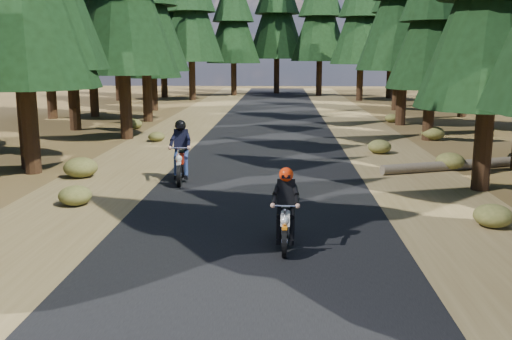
{
  "coord_description": "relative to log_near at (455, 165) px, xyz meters",
  "views": [
    {
      "loc": [
        0.58,
        -11.12,
        3.63
      ],
      "look_at": [
        0.0,
        1.5,
        1.1
      ],
      "focal_mm": 40.0,
      "sensor_mm": 36.0,
      "label": 1
    }
  ],
  "objects": [
    {
      "name": "ground",
      "position": [
        -6.2,
        -7.29,
        -0.16
      ],
      "size": [
        120.0,
        120.0,
        0.0
      ],
      "primitive_type": "plane",
      "color": "#443518",
      "rests_on": "ground"
    },
    {
      "name": "understory_shrubs",
      "position": [
        -5.2,
        -0.69,
        0.11
      ],
      "size": [
        15.11,
        31.5,
        0.61
      ],
      "color": "#474C1E",
      "rests_on": "ground"
    },
    {
      "name": "log_near",
      "position": [
        0.0,
        0.0,
        0.0
      ],
      "size": [
        5.13,
        2.2,
        0.32
      ],
      "primitive_type": "cylinder",
      "rotation": [
        0.0,
        1.57,
        0.36
      ],
      "color": "#4C4233",
      "rests_on": "ground"
    },
    {
      "name": "shoulder_l",
      "position": [
        -10.8,
        -2.29,
        -0.16
      ],
      "size": [
        3.2,
        100.0,
        0.01
      ],
      "primitive_type": "cube",
      "color": "brown",
      "rests_on": "ground"
    },
    {
      "name": "rider_follow",
      "position": [
        -8.57,
        -2.19,
        0.45
      ],
      "size": [
        0.79,
        2.07,
        1.8
      ],
      "rotation": [
        0.0,
        0.0,
        3.23
      ],
      "color": "maroon",
      "rests_on": "road"
    },
    {
      "name": "shoulder_r",
      "position": [
        -1.6,
        -2.29,
        -0.16
      ],
      "size": [
        3.2,
        100.0,
        0.01
      ],
      "primitive_type": "cube",
      "color": "brown",
      "rests_on": "ground"
    },
    {
      "name": "rider_lead",
      "position": [
        -5.54,
        -7.9,
        0.36
      ],
      "size": [
        0.57,
        1.74,
        1.54
      ],
      "rotation": [
        0.0,
        0.0,
        3.11
      ],
      "color": "white",
      "rests_on": "road"
    },
    {
      "name": "road",
      "position": [
        -6.2,
        -2.29,
        -0.15
      ],
      "size": [
        6.0,
        100.0,
        0.01
      ],
      "primitive_type": "cube",
      "color": "black",
      "rests_on": "ground"
    }
  ]
}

